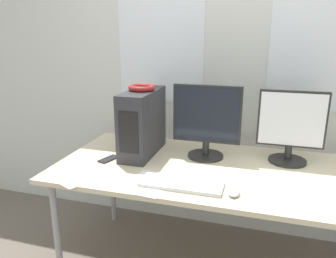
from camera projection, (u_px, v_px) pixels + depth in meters
The scene contains 11 objects.
wall_back at pixel (236, 56), 2.32m from camera, with size 8.00×0.07×2.70m.
desk at pixel (220, 175), 1.97m from camera, with size 1.98×0.92×0.73m.
pc_tower at pixel (142, 123), 2.14m from camera, with size 0.18×0.47×0.42m.
headphones at pixel (142, 88), 2.08m from camera, with size 0.17×0.17×0.04m.
monitor_main at pixel (207, 121), 2.07m from camera, with size 0.43×0.23×0.47m.
monitor_right_near at pixel (291, 127), 1.99m from camera, with size 0.40×0.23×0.45m.
keyboard at pixel (181, 184), 1.73m from camera, with size 0.44×0.16×0.02m.
mouse at pixel (234, 192), 1.63m from camera, with size 0.06×0.10×0.03m.
cell_phone at pixel (109, 159), 2.09m from camera, with size 0.10×0.15×0.01m.
paper_sheet_left at pixel (149, 183), 1.76m from camera, with size 0.24×0.31×0.00m.
paper_sheet_front at pixel (82, 175), 1.86m from camera, with size 0.31×0.36×0.00m.
Camera 1 is at (0.21, -1.37, 1.51)m, focal length 35.00 mm.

